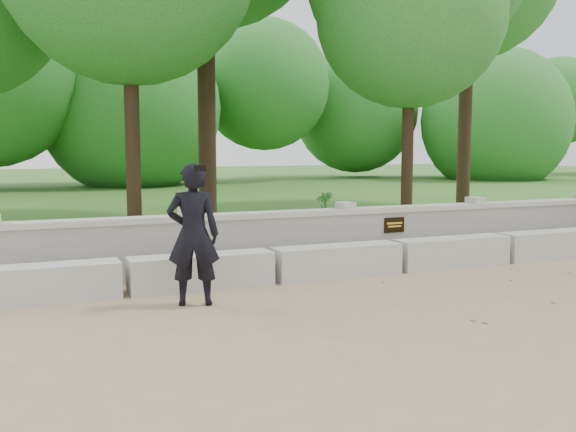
# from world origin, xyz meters

# --- Properties ---
(ground) EXTENTS (80.00, 80.00, 0.00)m
(ground) POSITION_xyz_m (0.00, 0.00, 0.00)
(ground) COLOR #99845E
(ground) RESTS_ON ground
(lawn) EXTENTS (40.00, 22.00, 0.25)m
(lawn) POSITION_xyz_m (0.00, 14.00, 0.12)
(lawn) COLOR #3D6F24
(lawn) RESTS_ON ground
(concrete_bench) EXTENTS (11.90, 0.45, 0.45)m
(concrete_bench) POSITION_xyz_m (0.00, 1.90, 0.22)
(concrete_bench) COLOR beige
(concrete_bench) RESTS_ON ground
(parapet_wall) EXTENTS (12.50, 0.35, 0.90)m
(parapet_wall) POSITION_xyz_m (0.00, 2.60, 0.46)
(parapet_wall) COLOR #B9B6AE
(parapet_wall) RESTS_ON ground
(man_main) EXTENTS (0.70, 0.65, 1.67)m
(man_main) POSITION_xyz_m (-3.32, 1.08, 0.84)
(man_main) COLOR black
(man_main) RESTS_ON ground
(shrub_a) EXTENTS (0.35, 0.37, 0.58)m
(shrub_a) POSITION_xyz_m (-1.35, 3.88, 0.54)
(shrub_a) COLOR #307026
(shrub_a) RESTS_ON lawn
(shrub_b) EXTENTS (0.38, 0.38, 0.54)m
(shrub_b) POSITION_xyz_m (2.54, 3.32, 0.52)
(shrub_b) COLOR #307026
(shrub_b) RESTS_ON lawn
(shrub_d) EXTENTS (0.48, 0.50, 0.67)m
(shrub_d) POSITION_xyz_m (0.69, 5.76, 0.59)
(shrub_d) COLOR #307026
(shrub_d) RESTS_ON lawn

